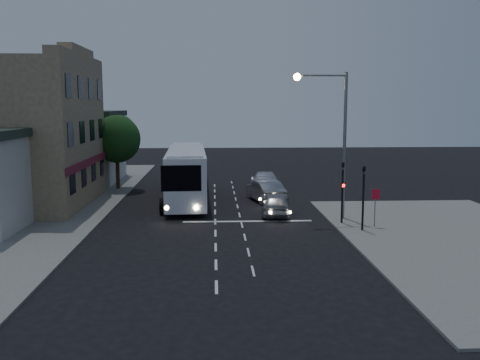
{
  "coord_description": "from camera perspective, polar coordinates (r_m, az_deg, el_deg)",
  "views": [
    {
      "loc": [
        -0.08,
        -30.33,
        7.12
      ],
      "look_at": [
        1.67,
        4.79,
        2.2
      ],
      "focal_mm": 40.0,
      "sensor_mm": 36.0,
      "label": 1
    }
  ],
  "objects": [
    {
      "name": "road_markings",
      "position": [
        34.41,
        -0.52,
        -3.97
      ],
      "size": [
        8.0,
        30.55,
        0.01
      ],
      "color": "silver",
      "rests_on": "ground"
    },
    {
      "name": "regulatory_sign",
      "position": [
        32.0,
        14.24,
        -2.22
      ],
      "size": [
        0.45,
        0.12,
        2.2
      ],
      "color": "slate",
      "rests_on": "sidewalk_near"
    },
    {
      "name": "traffic_signal_side",
      "position": [
        30.67,
        13.03,
        -1.06
      ],
      "size": [
        0.18,
        0.15,
        4.1
      ],
      "color": "black",
      "rests_on": "sidewalk_near"
    },
    {
      "name": "street_tree",
      "position": [
        46.15,
        -13.04,
        4.5
      ],
      "size": [
        4.0,
        4.0,
        6.2
      ],
      "color": "black",
      "rests_on": "sidewalk_far"
    },
    {
      "name": "car_sedan_a",
      "position": [
        39.82,
        2.69,
        -1.16
      ],
      "size": [
        2.79,
        5.17,
        1.62
      ],
      "primitive_type": "imported",
      "rotation": [
        0.0,
        0.0,
        3.37
      ],
      "color": "#A5A4AA",
      "rests_on": "ground"
    },
    {
      "name": "traffic_signal_main",
      "position": [
        32.38,
        10.89,
        -0.53
      ],
      "size": [
        0.25,
        0.35,
        4.1
      ],
      "color": "black",
      "rests_on": "sidewalk_near"
    },
    {
      "name": "main_building",
      "position": [
        40.81,
        -22.81,
        4.59
      ],
      "size": [
        10.12,
        12.0,
        11.0
      ],
      "color": "#77614F",
      "rests_on": "sidewalk_far"
    },
    {
      "name": "sidewalk_near",
      "position": [
        30.23,
        23.01,
        -6.19
      ],
      "size": [
        12.0,
        24.0,
        0.12
      ],
      "primitive_type": "cube",
      "color": "slate",
      "rests_on": "ground"
    },
    {
      "name": "car_suv",
      "position": [
        34.95,
        3.86,
        -2.55
      ],
      "size": [
        2.29,
        4.6,
        1.51
      ],
      "primitive_type": "imported",
      "rotation": [
        0.0,
        0.0,
        3.02
      ],
      "color": "#939396",
      "rests_on": "ground"
    },
    {
      "name": "tour_bus",
      "position": [
        39.68,
        -5.74,
        0.74
      ],
      "size": [
        3.21,
        13.1,
        3.99
      ],
      "rotation": [
        0.0,
        0.0,
        0.04
      ],
      "color": "white",
      "rests_on": "ground"
    },
    {
      "name": "car_sedan_b",
      "position": [
        45.35,
        2.67,
        -0.06
      ],
      "size": [
        2.52,
        5.6,
        1.59
      ],
      "primitive_type": "imported",
      "rotation": [
        0.0,
        0.0,
        3.09
      ],
      "color": "silver",
      "rests_on": "ground"
    },
    {
      "name": "low_building_north",
      "position": [
        52.22,
        -17.78,
        3.49
      ],
      "size": [
        9.4,
        9.4,
        6.5
      ],
      "color": "beige",
      "rests_on": "sidewalk_far"
    },
    {
      "name": "ground",
      "position": [
        31.15,
        -2.65,
        -5.26
      ],
      "size": [
        120.0,
        120.0,
        0.0
      ],
      "primitive_type": "plane",
      "color": "black"
    },
    {
      "name": "sidewalk_far",
      "position": [
        41.06,
        -21.17,
        -2.48
      ],
      "size": [
        12.0,
        50.0,
        0.12
      ],
      "primitive_type": "cube",
      "color": "slate",
      "rests_on": "ground"
    },
    {
      "name": "streetlight",
      "position": [
        33.39,
        10.03,
        5.46
      ],
      "size": [
        3.32,
        0.44,
        9.0
      ],
      "color": "slate",
      "rests_on": "sidewalk_near"
    }
  ]
}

